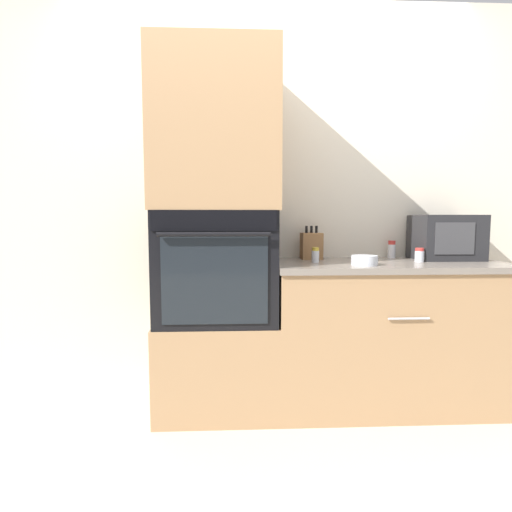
# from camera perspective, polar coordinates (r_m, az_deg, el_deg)

# --- Properties ---
(ground_plane) EXTENTS (12.00, 12.00, 0.00)m
(ground_plane) POSITION_cam_1_polar(r_m,az_deg,el_deg) (2.32, 3.57, -23.45)
(ground_plane) COLOR beige
(wall_back) EXTENTS (8.00, 0.05, 2.50)m
(wall_back) POSITION_cam_1_polar(r_m,az_deg,el_deg) (2.67, 2.25, 8.18)
(wall_back) COLOR beige
(wall_back) RESTS_ON ground_plane
(oven_cabinet_base) EXTENTS (0.69, 0.60, 0.54)m
(oven_cabinet_base) POSITION_cam_1_polar(r_m,az_deg,el_deg) (2.47, -5.39, -14.76)
(oven_cabinet_base) COLOR #A87F56
(oven_cabinet_base) RESTS_ON ground_plane
(wall_oven) EXTENTS (0.66, 0.64, 0.63)m
(wall_oven) POSITION_cam_1_polar(r_m,az_deg,el_deg) (2.34, -5.51, -1.28)
(wall_oven) COLOR black
(wall_oven) RESTS_ON oven_cabinet_base
(oven_cabinet_upper) EXTENTS (0.69, 0.60, 0.87)m
(oven_cabinet_upper) POSITION_cam_1_polar(r_m,az_deg,el_deg) (2.38, -5.67, 16.97)
(oven_cabinet_upper) COLOR #A87F56
(oven_cabinet_upper) RESTS_ON wall_oven
(counter_unit) EXTENTS (1.36, 0.63, 0.86)m
(counter_unit) POSITION_cam_1_polar(r_m,az_deg,el_deg) (2.58, 18.07, -10.33)
(counter_unit) COLOR #A87F56
(counter_unit) RESTS_ON ground_plane
(microwave) EXTENTS (0.38, 0.30, 0.28)m
(microwave) POSITION_cam_1_polar(r_m,az_deg,el_deg) (2.77, 25.48, 2.42)
(microwave) COLOR #232326
(microwave) RESTS_ON counter_unit
(knife_block) EXTENTS (0.13, 0.14, 0.21)m
(knife_block) POSITION_cam_1_polar(r_m,az_deg,el_deg) (2.56, 7.90, 1.46)
(knife_block) COLOR olive
(knife_block) RESTS_ON counter_unit
(bowl) EXTENTS (0.14, 0.14, 0.05)m
(bowl) POSITION_cam_1_polar(r_m,az_deg,el_deg) (2.27, 15.22, -0.60)
(bowl) COLOR silver
(bowl) RESTS_ON counter_unit
(condiment_jar_near) EXTENTS (0.05, 0.05, 0.08)m
(condiment_jar_near) POSITION_cam_1_polar(r_m,az_deg,el_deg) (2.56, 22.32, 0.12)
(condiment_jar_near) COLOR silver
(condiment_jar_near) RESTS_ON counter_unit
(condiment_jar_mid) EXTENTS (0.05, 0.05, 0.11)m
(condiment_jar_mid) POSITION_cam_1_polar(r_m,az_deg,el_deg) (2.77, 18.81, 0.90)
(condiment_jar_mid) COLOR silver
(condiment_jar_mid) RESTS_ON counter_unit
(condiment_jar_far) EXTENTS (0.04, 0.04, 0.09)m
(condiment_jar_far) POSITION_cam_1_polar(r_m,az_deg,el_deg) (2.38, 8.48, 0.14)
(condiment_jar_far) COLOR silver
(condiment_jar_far) RESTS_ON counter_unit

